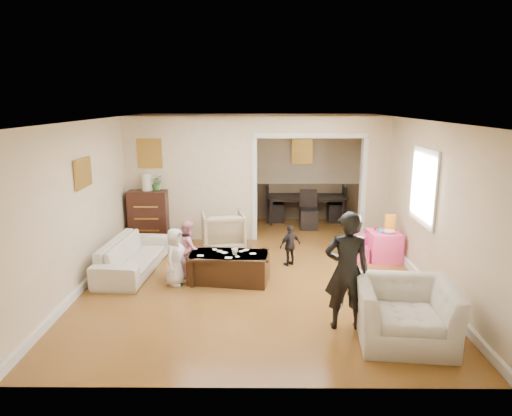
{
  "coord_description": "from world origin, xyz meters",
  "views": [
    {
      "loc": [
        0.05,
        -7.69,
        2.9
      ],
      "look_at": [
        0.0,
        0.2,
        1.05
      ],
      "focal_mm": 32.12,
      "sensor_mm": 36.0,
      "label": 1
    }
  ],
  "objects_px": {
    "armchair_front": "(405,313)",
    "child_kneel_a": "(175,257)",
    "child_toddler": "(290,245)",
    "adult_person": "(347,271)",
    "sofa": "(133,256)",
    "cyan_cup": "(380,230)",
    "dresser": "(149,216)",
    "coffee_cup": "(235,252)",
    "table_lamp": "(147,182)",
    "dining_table": "(306,208)",
    "play_table": "(384,246)",
    "armchair_back": "(223,231)",
    "child_kneel_b": "(189,248)",
    "coffee_table": "(229,267)"
  },
  "relations": [
    {
      "from": "table_lamp",
      "to": "coffee_cup",
      "type": "height_order",
      "value": "table_lamp"
    },
    {
      "from": "coffee_table",
      "to": "child_kneel_b",
      "type": "height_order",
      "value": "child_kneel_b"
    },
    {
      "from": "cyan_cup",
      "to": "armchair_front",
      "type": "bearing_deg",
      "value": -98.42
    },
    {
      "from": "dining_table",
      "to": "armchair_front",
      "type": "bearing_deg",
      "value": -83.03
    },
    {
      "from": "play_table",
      "to": "dining_table",
      "type": "bearing_deg",
      "value": 112.9
    },
    {
      "from": "dining_table",
      "to": "dresser",
      "type": "bearing_deg",
      "value": -153.82
    },
    {
      "from": "dresser",
      "to": "adult_person",
      "type": "height_order",
      "value": "adult_person"
    },
    {
      "from": "adult_person",
      "to": "child_kneel_a",
      "type": "relative_size",
      "value": 1.68
    },
    {
      "from": "sofa",
      "to": "cyan_cup",
      "type": "height_order",
      "value": "cyan_cup"
    },
    {
      "from": "coffee_cup",
      "to": "dining_table",
      "type": "xyz_separation_m",
      "value": [
        1.54,
        3.89,
        -0.19
      ]
    },
    {
      "from": "armchair_back",
      "to": "coffee_cup",
      "type": "relative_size",
      "value": 7.71
    },
    {
      "from": "dresser",
      "to": "play_table",
      "type": "bearing_deg",
      "value": -13.76
    },
    {
      "from": "armchair_front",
      "to": "table_lamp",
      "type": "xyz_separation_m",
      "value": [
        -4.1,
        4.13,
        0.9
      ]
    },
    {
      "from": "armchair_front",
      "to": "child_kneel_b",
      "type": "distance_m",
      "value": 3.72
    },
    {
      "from": "coffee_table",
      "to": "child_toddler",
      "type": "distance_m",
      "value": 1.3
    },
    {
      "from": "armchair_back",
      "to": "child_kneel_a",
      "type": "height_order",
      "value": "child_kneel_a"
    },
    {
      "from": "armchair_back",
      "to": "table_lamp",
      "type": "relative_size",
      "value": 2.32
    },
    {
      "from": "sofa",
      "to": "armchair_front",
      "type": "distance_m",
      "value": 4.64
    },
    {
      "from": "coffee_cup",
      "to": "coffee_table",
      "type": "bearing_deg",
      "value": 153.43
    },
    {
      "from": "coffee_cup",
      "to": "dresser",
      "type": "bearing_deg",
      "value": 130.49
    },
    {
      "from": "coffee_cup",
      "to": "cyan_cup",
      "type": "height_order",
      "value": "cyan_cup"
    },
    {
      "from": "dining_table",
      "to": "cyan_cup",
      "type": "bearing_deg",
      "value": -68.56
    },
    {
      "from": "adult_person",
      "to": "child_toddler",
      "type": "height_order",
      "value": "adult_person"
    },
    {
      "from": "table_lamp",
      "to": "dining_table",
      "type": "bearing_deg",
      "value": 25.53
    },
    {
      "from": "dresser",
      "to": "adult_person",
      "type": "bearing_deg",
      "value": -47.68
    },
    {
      "from": "table_lamp",
      "to": "child_toddler",
      "type": "height_order",
      "value": "table_lamp"
    },
    {
      "from": "dresser",
      "to": "child_toddler",
      "type": "bearing_deg",
      "value": -26.74
    },
    {
      "from": "play_table",
      "to": "adult_person",
      "type": "bearing_deg",
      "value": -114.53
    },
    {
      "from": "coffee_table",
      "to": "coffee_cup",
      "type": "xyz_separation_m",
      "value": [
        0.1,
        -0.05,
        0.29
      ]
    },
    {
      "from": "armchair_back",
      "to": "armchair_front",
      "type": "height_order",
      "value": "armchair_back"
    },
    {
      "from": "sofa",
      "to": "dresser",
      "type": "distance_m",
      "value": 1.78
    },
    {
      "from": "table_lamp",
      "to": "armchair_front",
      "type": "bearing_deg",
      "value": -45.22
    },
    {
      "from": "armchair_front",
      "to": "dresser",
      "type": "relative_size",
      "value": 1.05
    },
    {
      "from": "armchair_front",
      "to": "adult_person",
      "type": "bearing_deg",
      "value": 157.3
    },
    {
      "from": "coffee_cup",
      "to": "play_table",
      "type": "relative_size",
      "value": 0.19
    },
    {
      "from": "sofa",
      "to": "play_table",
      "type": "bearing_deg",
      "value": -78.12
    },
    {
      "from": "armchair_back",
      "to": "child_kneel_b",
      "type": "height_order",
      "value": "child_kneel_b"
    },
    {
      "from": "adult_person",
      "to": "table_lamp",
      "type": "bearing_deg",
      "value": -47.51
    },
    {
      "from": "child_kneel_a",
      "to": "armchair_front",
      "type": "bearing_deg",
      "value": -101.31
    },
    {
      "from": "sofa",
      "to": "child_toddler",
      "type": "relative_size",
      "value": 2.61
    },
    {
      "from": "armchair_front",
      "to": "coffee_cup",
      "type": "relative_size",
      "value": 10.69
    },
    {
      "from": "child_toddler",
      "to": "adult_person",
      "type": "bearing_deg",
      "value": 72.02
    },
    {
      "from": "play_table",
      "to": "child_kneel_a",
      "type": "height_order",
      "value": "child_kneel_a"
    },
    {
      "from": "armchair_front",
      "to": "child_kneel_a",
      "type": "bearing_deg",
      "value": 156.11
    },
    {
      "from": "table_lamp",
      "to": "play_table",
      "type": "relative_size",
      "value": 0.64
    },
    {
      "from": "armchair_back",
      "to": "child_toddler",
      "type": "distance_m",
      "value": 1.57
    },
    {
      "from": "armchair_back",
      "to": "coffee_cup",
      "type": "height_order",
      "value": "armchair_back"
    },
    {
      "from": "cyan_cup",
      "to": "dresser",
      "type": "bearing_deg",
      "value": 165.35
    },
    {
      "from": "sofa",
      "to": "dining_table",
      "type": "bearing_deg",
      "value": -40.43
    },
    {
      "from": "child_kneel_a",
      "to": "cyan_cup",
      "type": "bearing_deg",
      "value": -53.61
    }
  ]
}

